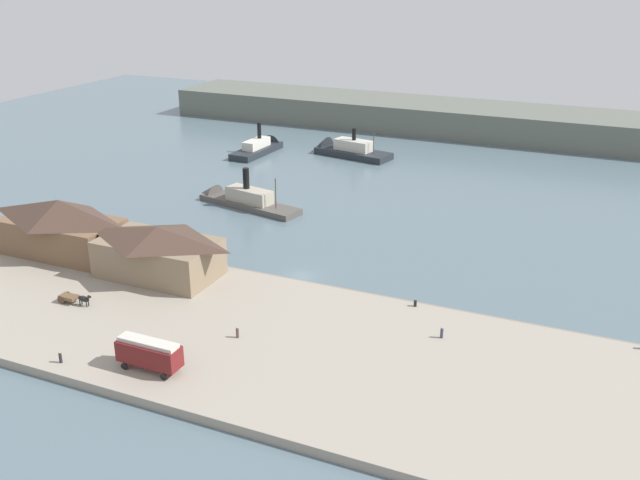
% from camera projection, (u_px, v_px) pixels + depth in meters
% --- Properties ---
extents(ground_plane, '(320.00, 320.00, 0.00)m').
position_uv_depth(ground_plane, '(301.00, 276.00, 115.49)').
color(ground_plane, slate).
extents(quay_promenade, '(110.00, 36.00, 1.20)m').
position_uv_depth(quay_promenade, '(231.00, 334.00, 96.57)').
color(quay_promenade, '#9E9384').
rests_on(quay_promenade, ground).
extents(seawall_edge, '(110.00, 0.80, 1.00)m').
position_uv_depth(seawall_edge, '(292.00, 282.00, 112.24)').
color(seawall_edge, gray).
rests_on(seawall_edge, ground).
extents(ferry_shed_central_terminal, '(20.43, 10.54, 9.37)m').
position_uv_depth(ferry_shed_central_terminal, '(61.00, 226.00, 119.80)').
color(ferry_shed_central_terminal, brown).
rests_on(ferry_shed_central_terminal, quay_promenade).
extents(ferry_shed_east_terminal, '(18.74, 10.96, 8.05)m').
position_uv_depth(ferry_shed_east_terminal, '(158.00, 251.00, 111.53)').
color(ferry_shed_east_terminal, '#847056').
rests_on(ferry_shed_east_terminal, quay_promenade).
extents(street_tram, '(8.17, 2.81, 4.00)m').
position_uv_depth(street_tram, '(149.00, 352.00, 86.37)').
color(street_tram, maroon).
rests_on(street_tram, quay_promenade).
extents(horse_cart, '(5.60, 1.69, 1.87)m').
position_uv_depth(horse_cart, '(74.00, 298.00, 103.39)').
color(horse_cart, brown).
rests_on(horse_cart, quay_promenade).
extents(pedestrian_by_tram, '(0.38, 0.38, 1.52)m').
position_uv_depth(pedestrian_by_tram, '(60.00, 358.00, 88.42)').
color(pedestrian_by_tram, '#232328').
rests_on(pedestrian_by_tram, quay_promenade).
extents(pedestrian_near_west_shed, '(0.39, 0.39, 1.58)m').
position_uv_depth(pedestrian_near_west_shed, '(442.00, 333.00, 94.17)').
color(pedestrian_near_west_shed, '#33384C').
rests_on(pedestrian_near_west_shed, quay_promenade).
extents(pedestrian_at_waters_edge, '(0.39, 0.39, 1.58)m').
position_uv_depth(pedestrian_at_waters_edge, '(237.00, 333.00, 94.23)').
color(pedestrian_at_waters_edge, '#4C3D33').
rests_on(pedestrian_at_waters_edge, quay_promenade).
extents(mooring_post_center_east, '(0.44, 0.44, 0.90)m').
position_uv_depth(mooring_post_center_east, '(415.00, 303.00, 102.77)').
color(mooring_post_center_east, black).
rests_on(mooring_post_center_east, quay_promenade).
extents(ferry_approaching_east, '(22.44, 10.54, 9.70)m').
position_uv_depth(ferry_approaching_east, '(344.00, 150.00, 185.36)').
color(ferry_approaching_east, '#23282D').
rests_on(ferry_approaching_east, ground).
extents(ferry_mid_harbor, '(25.71, 10.21, 9.99)m').
position_uv_depth(ferry_mid_harbor, '(238.00, 199.00, 148.38)').
color(ferry_mid_harbor, '#514C47').
rests_on(ferry_mid_harbor, ground).
extents(ferry_approaching_west, '(6.59, 19.67, 9.72)m').
position_uv_depth(ferry_approaching_west, '(261.00, 147.00, 188.21)').
color(ferry_approaching_west, '#23282D').
rests_on(ferry_approaching_west, ground).
extents(far_headland, '(180.00, 24.00, 8.00)m').
position_uv_depth(far_headland, '(464.00, 119.00, 207.47)').
color(far_headland, '#60665B').
rests_on(far_headland, ground).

